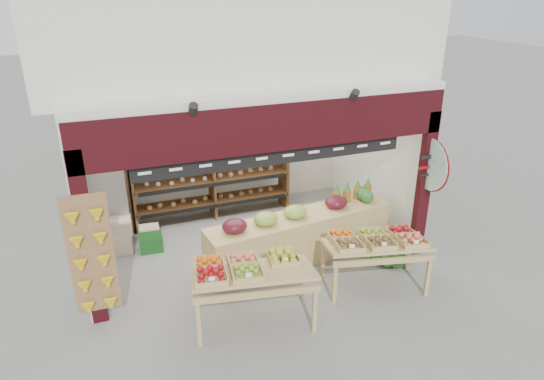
{
  "coord_description": "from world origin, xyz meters",
  "views": [
    {
      "loc": [
        -2.43,
        -7.36,
        4.59
      ],
      "look_at": [
        0.26,
        -0.2,
        1.28
      ],
      "focal_mm": 32.0,
      "sensor_mm": 36.0,
      "label": 1
    }
  ],
  "objects": [
    {
      "name": "ground",
      "position": [
        0.0,
        0.0,
        0.0
      ],
      "size": [
        60.0,
        60.0,
        0.0
      ],
      "primitive_type": "plane",
      "color": "slate",
      "rests_on": "ground"
    },
    {
      "name": "shop_structure",
      "position": [
        0.0,
        1.61,
        3.92
      ],
      "size": [
        6.36,
        5.12,
        5.4
      ],
      "color": "silver",
      "rests_on": "ground"
    },
    {
      "name": "banana_board",
      "position": [
        -2.73,
        -1.17,
        1.12
      ],
      "size": [
        0.6,
        0.15,
        1.8
      ],
      "color": "#986945",
      "rests_on": "ground"
    },
    {
      "name": "gift_sign",
      "position": [
        2.75,
        -1.15,
        1.75
      ],
      "size": [
        0.04,
        0.93,
        0.92
      ],
      "color": "silver",
      "rests_on": "ground"
    },
    {
      "name": "back_shelving",
      "position": [
        -0.35,
        1.71,
        1.18
      ],
      "size": [
        3.24,
        0.53,
        1.98
      ],
      "color": "brown",
      "rests_on": "ground"
    },
    {
      "name": "refrigerator",
      "position": [
        -2.4,
        1.42,
        1.0
      ],
      "size": [
        0.95,
        0.95,
        1.99
      ],
      "primitive_type": "cube",
      "rotation": [
        0.0,
        0.0,
        -0.25
      ],
      "color": "#ABADB2",
      "rests_on": "ground"
    },
    {
      "name": "cardboard_stack",
      "position": [
        -2.07,
        0.88,
        0.25
      ],
      "size": [
        0.99,
        0.72,
        0.68
      ],
      "color": "beige",
      "rests_on": "ground"
    },
    {
      "name": "mid_counter",
      "position": [
        0.65,
        -0.5,
        0.47
      ],
      "size": [
        3.45,
        1.06,
        1.07
      ],
      "color": "tan",
      "rests_on": "ground"
    },
    {
      "name": "display_table_left",
      "position": [
        -0.75,
        -1.78,
        0.85
      ],
      "size": [
        1.87,
        1.25,
        1.09
      ],
      "color": "tan",
      "rests_on": "ground"
    },
    {
      "name": "display_table_right",
      "position": [
        1.46,
        -1.68,
        0.81
      ],
      "size": [
        1.77,
        1.24,
        1.03
      ],
      "color": "tan",
      "rests_on": "ground"
    },
    {
      "name": "watermelon_pile",
      "position": [
        2.09,
        -1.16,
        0.2
      ],
      "size": [
        0.66,
        0.68,
        0.52
      ],
      "color": "#1A4F1B",
      "rests_on": "ground"
    }
  ]
}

